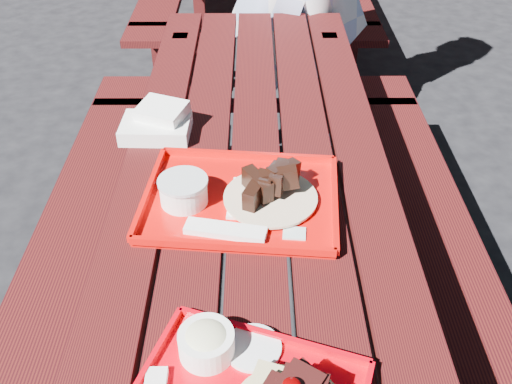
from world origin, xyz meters
TOP-DOWN VIEW (x-y plane):
  - ground at (0.00, 0.00)m, footprint 60.00×60.00m
  - picnic_table_near at (-0.00, 0.00)m, footprint 1.41×2.40m
  - far_tray at (-0.05, -0.11)m, footprint 0.52×0.42m
  - white_cloth at (-0.29, 0.23)m, footprint 0.21×0.18m

SIDE VIEW (x-z plane):
  - ground at x=0.00m, z-range 0.00..0.00m
  - picnic_table_near at x=0.00m, z-range 0.19..0.94m
  - far_tray at x=-0.05m, z-range 0.73..0.82m
  - white_cloth at x=-0.29m, z-range 0.74..0.83m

